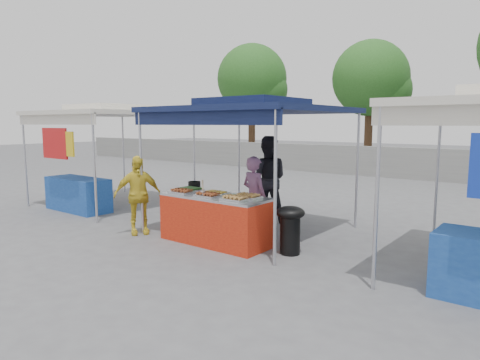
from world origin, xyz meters
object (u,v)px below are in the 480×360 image
Objects in this scene: helper_man at (267,179)px; customer_person at (138,195)px; cooking_pot at (194,185)px; vendor_woman at (254,197)px; vendor_table at (216,219)px; wok_burner at (290,226)px.

helper_man reaches higher than customer_person.
cooking_pot is 0.16× the size of vendor_woman.
helper_man is 2.74m from customer_person.
customer_person is at bearing -164.89° from vendor_table.
cooking_pot is at bearing 28.85° from vendor_woman.
helper_man reaches higher than wok_burner.
helper_man reaches higher than vendor_woman.
helper_man is at bearing 69.36° from cooking_pot.
customer_person is (-0.74, -0.78, -0.17)m from cooking_pot.
helper_man is at bearing 97.02° from vendor_table.
vendor_woman is 1.00× the size of customer_person.
helper_man is at bearing -57.11° from vendor_woman.
wok_burner is at bearing 163.70° from vendor_woman.
cooking_pot is 0.30× the size of wok_burner.
wok_burner is 0.43× the size of helper_man.
vendor_woman reaches higher than cooking_pot.
cooking_pot is at bearing -11.82° from customer_person.
customer_person reaches higher than cooking_pot.
vendor_table is 0.88m from vendor_woman.
helper_man is 1.23× the size of customer_person.
helper_man reaches higher than cooking_pot.
vendor_woman reaches higher than customer_person.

